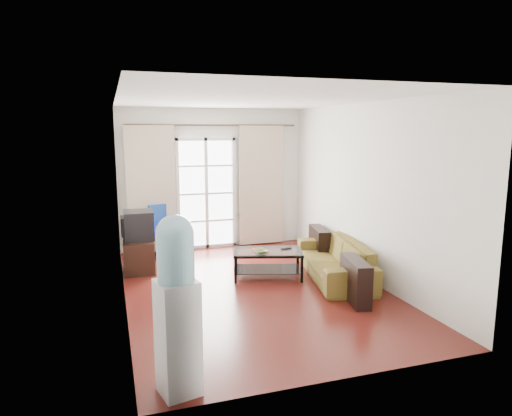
{
  "coord_description": "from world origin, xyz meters",
  "views": [
    {
      "loc": [
        -1.92,
        -6.08,
        2.28
      ],
      "look_at": [
        0.15,
        0.35,
        1.13
      ],
      "focal_mm": 32.0,
      "sensor_mm": 36.0,
      "label": 1
    }
  ],
  "objects": [
    {
      "name": "floor",
      "position": [
        0.0,
        0.0,
        0.0
      ],
      "size": [
        5.2,
        5.2,
        0.0
      ],
      "primitive_type": "plane",
      "color": "#5A1C15",
      "rests_on": "ground"
    },
    {
      "name": "ceiling",
      "position": [
        0.0,
        0.0,
        2.7
      ],
      "size": [
        5.2,
        5.2,
        0.0
      ],
      "primitive_type": "plane",
      "rotation": [
        3.14,
        0.0,
        0.0
      ],
      "color": "white",
      "rests_on": "wall_back"
    },
    {
      "name": "wall_back",
      "position": [
        0.0,
        2.6,
        1.35
      ],
      "size": [
        3.6,
        0.02,
        2.7
      ],
      "primitive_type": "cube",
      "color": "white",
      "rests_on": "floor"
    },
    {
      "name": "wall_front",
      "position": [
        0.0,
        -2.6,
        1.35
      ],
      "size": [
        3.6,
        0.02,
        2.7
      ],
      "primitive_type": "cube",
      "color": "white",
      "rests_on": "floor"
    },
    {
      "name": "wall_left",
      "position": [
        -1.8,
        0.0,
        1.35
      ],
      "size": [
        0.02,
        5.2,
        2.7
      ],
      "primitive_type": "cube",
      "color": "white",
      "rests_on": "floor"
    },
    {
      "name": "wall_right",
      "position": [
        1.8,
        0.0,
        1.35
      ],
      "size": [
        0.02,
        5.2,
        2.7
      ],
      "primitive_type": "cube",
      "color": "white",
      "rests_on": "floor"
    },
    {
      "name": "french_door",
      "position": [
        -0.15,
        2.54,
        1.07
      ],
      "size": [
        1.16,
        0.06,
        2.15
      ],
      "color": "white",
      "rests_on": "wall_back"
    },
    {
      "name": "curtain_rod",
      "position": [
        0.0,
        2.5,
        2.38
      ],
      "size": [
        3.3,
        0.04,
        0.04
      ],
      "primitive_type": "cylinder",
      "rotation": [
        0.0,
        1.57,
        0.0
      ],
      "color": "#4C3F2D",
      "rests_on": "wall_back"
    },
    {
      "name": "curtain_left",
      "position": [
        -1.2,
        2.48,
        1.2
      ],
      "size": [
        0.9,
        0.07,
        2.35
      ],
      "primitive_type": "cube",
      "color": "beige",
      "rests_on": "curtain_rod"
    },
    {
      "name": "curtain_right",
      "position": [
        0.95,
        2.48,
        1.2
      ],
      "size": [
        0.9,
        0.07,
        2.35
      ],
      "primitive_type": "cube",
      "color": "beige",
      "rests_on": "curtain_rod"
    },
    {
      "name": "radiator",
      "position": [
        0.8,
        2.5,
        0.33
      ],
      "size": [
        0.64,
        0.12,
        0.64
      ],
      "primitive_type": "cube",
      "color": "gray",
      "rests_on": "floor"
    },
    {
      "name": "sofa",
      "position": [
        1.37,
        0.1,
        0.29
      ],
      "size": [
        2.31,
        1.58,
        0.58
      ],
      "primitive_type": "imported",
      "rotation": [
        0.0,
        0.0,
        -1.78
      ],
      "color": "brown",
      "rests_on": "floor"
    },
    {
      "name": "coffee_table",
      "position": [
        0.37,
        0.43,
        0.28
      ],
      "size": [
        1.19,
        0.89,
        0.43
      ],
      "rotation": [
        0.0,
        0.0,
        -0.29
      ],
      "color": "silver",
      "rests_on": "floor"
    },
    {
      "name": "bowl",
      "position": [
        0.22,
        0.32,
        0.46
      ],
      "size": [
        0.29,
        0.29,
        0.05
      ],
      "primitive_type": "imported",
      "rotation": [
        0.0,
        0.0,
        0.27
      ],
      "color": "#328A42",
      "rests_on": "coffee_table"
    },
    {
      "name": "book",
      "position": [
        0.15,
        0.43,
        0.44
      ],
      "size": [
        0.22,
        0.27,
        0.02
      ],
      "primitive_type": "imported",
      "rotation": [
        0.0,
        0.0,
        0.06
      ],
      "color": "#AA141D",
      "rests_on": "coffee_table"
    },
    {
      "name": "remote",
      "position": [
        0.68,
        0.42,
        0.44
      ],
      "size": [
        0.18,
        0.08,
        0.02
      ],
      "primitive_type": "cube",
      "rotation": [
        0.0,
        0.0,
        0.2
      ],
      "color": "black",
      "rests_on": "coffee_table"
    },
    {
      "name": "tv_stand",
      "position": [
        -1.53,
        1.4,
        0.26
      ],
      "size": [
        0.49,
        0.72,
        0.52
      ],
      "primitive_type": "cube",
      "rotation": [
        0.0,
        0.0,
        -0.02
      ],
      "color": "black",
      "rests_on": "floor"
    },
    {
      "name": "crt_tv",
      "position": [
        -1.53,
        1.45,
        0.76
      ],
      "size": [
        0.52,
        0.51,
        0.47
      ],
      "rotation": [
        0.0,
        0.0,
        0.01
      ],
      "color": "black",
      "rests_on": "tv_stand"
    },
    {
      "name": "task_chair",
      "position": [
        -1.04,
        2.24,
        0.27
      ],
      "size": [
        0.83,
        0.83,
        0.93
      ],
      "rotation": [
        0.0,
        0.0,
        0.39
      ],
      "color": "black",
      "rests_on": "floor"
    },
    {
      "name": "water_cooler",
      "position": [
        -1.43,
        -2.35,
        0.84
      ],
      "size": [
        0.39,
        0.39,
        1.6
      ],
      "rotation": [
        0.0,
        0.0,
        0.23
      ],
      "color": "silver",
      "rests_on": "floor"
    }
  ]
}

